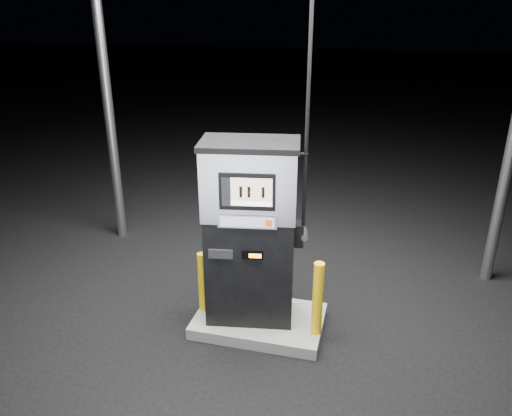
# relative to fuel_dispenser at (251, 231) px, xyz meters

# --- Properties ---
(ground) EXTENTS (80.00, 80.00, 0.00)m
(ground) POSITION_rel_fuel_dispenser_xyz_m (0.11, -0.02, -1.31)
(ground) COLOR black
(ground) RESTS_ON ground
(pump_island) EXTENTS (1.60, 1.00, 0.15)m
(pump_island) POSITION_rel_fuel_dispenser_xyz_m (0.11, -0.02, -1.24)
(pump_island) COLOR slate
(pump_island) RESTS_ON ground
(fuel_dispenser) EXTENTS (1.30, 0.84, 4.70)m
(fuel_dispenser) POSITION_rel_fuel_dispenser_xyz_m (0.00, 0.00, 0.00)
(fuel_dispenser) COLOR black
(fuel_dispenser) RESTS_ON pump_island
(bollard_left) EXTENTS (0.11, 0.11, 0.80)m
(bollard_left) POSITION_rel_fuel_dispenser_xyz_m (-0.63, -0.04, -0.76)
(bollard_left) COLOR yellow
(bollard_left) RESTS_ON pump_island
(bollard_right) EXTENTS (0.14, 0.14, 0.94)m
(bollard_right) POSITION_rel_fuel_dispenser_xyz_m (0.85, -0.17, -0.69)
(bollard_right) COLOR yellow
(bollard_right) RESTS_ON pump_island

